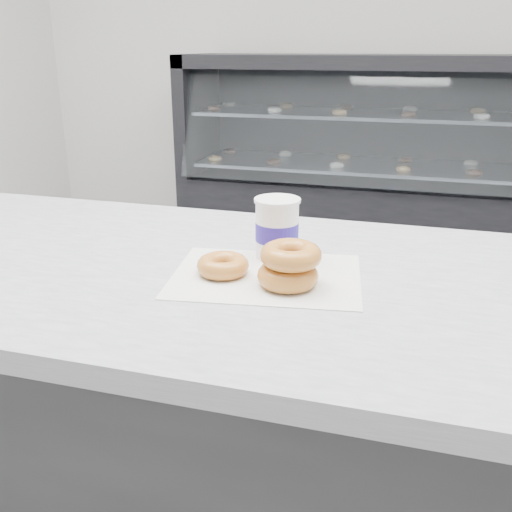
# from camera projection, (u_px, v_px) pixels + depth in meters

# --- Properties ---
(ground) EXTENTS (5.00, 5.00, 0.00)m
(ground) POSITION_uv_depth(u_px,v_px,m) (300.00, 455.00, 1.92)
(ground) COLOR gray
(ground) RESTS_ON ground
(counter) EXTENTS (3.06, 0.76, 0.90)m
(counter) POSITION_uv_depth(u_px,v_px,m) (248.00, 464.00, 1.22)
(counter) COLOR #333335
(counter) RESTS_ON ground
(display_case) EXTENTS (2.40, 0.74, 1.25)m
(display_case) POSITION_uv_depth(u_px,v_px,m) (371.00, 179.00, 3.66)
(display_case) COLOR black
(display_case) RESTS_ON ground
(wax_paper) EXTENTS (0.37, 0.31, 0.00)m
(wax_paper) POSITION_uv_depth(u_px,v_px,m) (266.00, 276.00, 1.04)
(wax_paper) COLOR silver
(wax_paper) RESTS_ON counter
(donut_single) EXTENTS (0.11, 0.11, 0.03)m
(donut_single) POSITION_uv_depth(u_px,v_px,m) (223.00, 265.00, 1.04)
(donut_single) COLOR #D58B3A
(donut_single) RESTS_ON wax_paper
(donut_stack) EXTENTS (0.15, 0.15, 0.07)m
(donut_stack) POSITION_uv_depth(u_px,v_px,m) (289.00, 265.00, 0.98)
(donut_stack) COLOR #D58B3A
(donut_stack) RESTS_ON wax_paper
(coffee_cup) EXTENTS (0.09, 0.09, 0.12)m
(coffee_cup) POSITION_uv_depth(u_px,v_px,m) (277.00, 228.00, 1.11)
(coffee_cup) COLOR white
(coffee_cup) RESTS_ON counter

